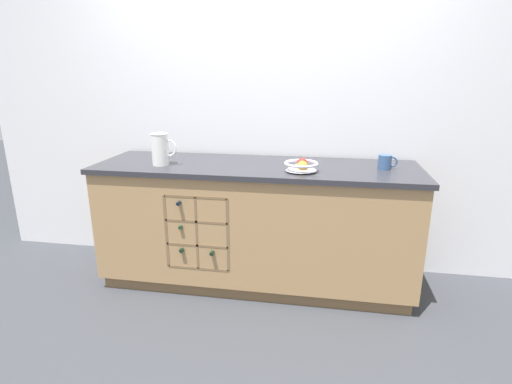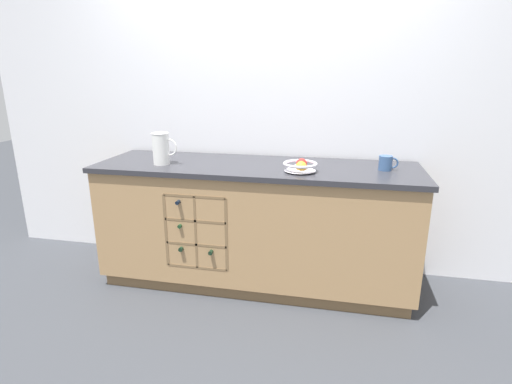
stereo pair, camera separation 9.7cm
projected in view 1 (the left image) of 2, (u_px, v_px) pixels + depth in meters
name	position (u px, v px, depth m)	size (l,w,h in m)	color
ground_plane	(256.00, 280.00, 3.03)	(14.00, 14.00, 0.00)	#383A3F
back_wall	(265.00, 105.00, 3.03)	(4.60, 0.06, 2.55)	white
kitchen_island	(255.00, 224.00, 2.89)	(2.24, 0.69, 0.90)	brown
fruit_bowl	(301.00, 165.00, 2.57)	(0.22, 0.22, 0.08)	silver
white_pitcher	(161.00, 149.00, 2.74)	(0.18, 0.12, 0.22)	white
ceramic_mug	(385.00, 162.00, 2.63)	(0.13, 0.09, 0.10)	#385684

